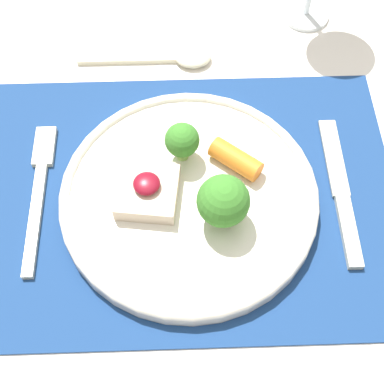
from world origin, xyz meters
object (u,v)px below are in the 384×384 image
Objects in this scene: dinner_plate at (193,194)px; fork at (42,186)px; knife at (345,199)px; spoon at (179,57)px.

fork is (-0.17, 0.02, -0.01)m from dinner_plate.
fork is at bearing 172.00° from dinner_plate.
knife is (0.17, -0.00, -0.01)m from dinner_plate.
knife is 1.09× the size of spoon.
fork is 0.34m from knife.
spoon is at bearing 93.02° from dinner_plate.
dinner_plate is 0.22m from spoon.
fork is 0.25m from spoon.
spoon is (-0.01, 0.22, -0.01)m from dinner_plate.
dinner_plate is 1.48× the size of knife.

